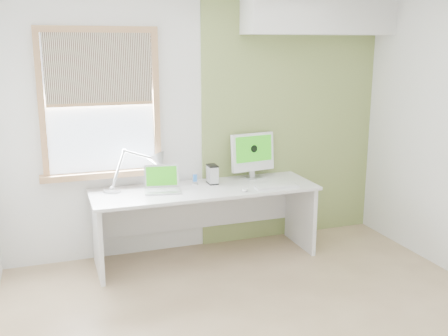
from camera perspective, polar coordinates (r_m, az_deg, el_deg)
name	(u,v)px	position (r m, az deg, el deg)	size (l,w,h in m)	color
room	(272,160)	(3.72, 5.32, 0.93)	(4.04, 3.54, 2.64)	#A2845E
accent_wall	(290,120)	(5.69, 7.28, 5.25)	(2.00, 0.02, 2.60)	olive
soffit	(319,13)	(5.58, 10.36, 16.32)	(1.60, 0.40, 0.42)	white
window	(101,104)	(5.07, -13.36, 6.79)	(1.20, 0.14, 1.42)	#AA7A4E
desk	(203,205)	(5.19, -2.27, -4.11)	(2.20, 0.70, 0.73)	silver
desk_lamp	(150,165)	(5.15, -8.07, 0.29)	(0.73, 0.34, 0.40)	silver
laptop	(162,184)	(5.02, -6.79, -1.80)	(0.37, 0.32, 0.24)	silver
phone_dock	(195,181)	(5.20, -3.21, -1.48)	(0.07, 0.07, 0.12)	silver
external_drive	(212,174)	(5.22, -1.28, -0.69)	(0.09, 0.15, 0.19)	silver
imac	(253,153)	(5.42, 3.15, 1.65)	(0.49, 0.19, 0.47)	silver
keyboard	(277,187)	(5.12, 5.83, -2.04)	(0.44, 0.13, 0.02)	white
mouse	(245,190)	(4.97, 2.33, -2.41)	(0.06, 0.10, 0.03)	white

